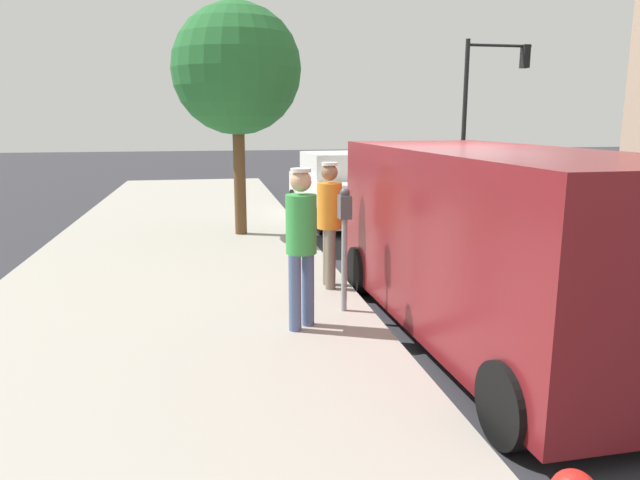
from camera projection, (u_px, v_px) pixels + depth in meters
name	position (u px, v px, depth m)	size (l,w,h in m)	color
ground_plane	(429.00, 301.00, 8.07)	(80.00, 80.00, 0.00)	#2D2D33
sidewalk_slab	(168.00, 311.00, 7.42)	(5.00, 32.00, 0.15)	#9E998E
parking_meter_near	(345.00, 228.00, 7.01)	(0.14, 0.18, 1.52)	gray
pedestrian_in_green	(301.00, 237.00, 6.42)	(0.34, 0.34, 1.80)	#4C608C
pedestrian_in_orange	(329.00, 216.00, 8.04)	(0.34, 0.36, 1.74)	#726656
parked_van	(496.00, 241.00, 6.42)	(2.24, 5.25, 2.15)	maroon
parked_sedan_behind	(341.00, 190.00, 14.42)	(2.11, 4.47, 1.65)	white
traffic_light_corner	(488.00, 89.00, 20.84)	(2.48, 0.42, 5.20)	black
street_tree	(237.00, 70.00, 11.38)	(2.53, 2.53, 4.53)	brown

